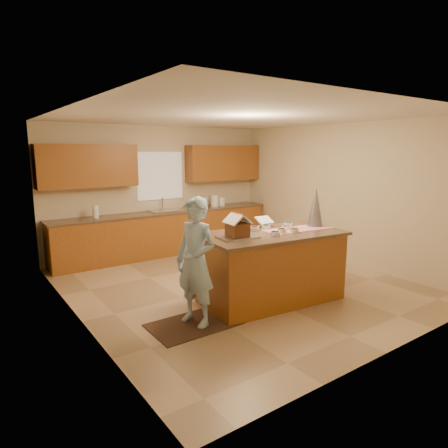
# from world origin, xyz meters

# --- Properties ---
(floor) EXTENTS (5.50, 5.50, 0.00)m
(floor) POSITION_xyz_m (0.00, 0.00, 0.00)
(floor) COLOR tan
(floor) RESTS_ON ground
(ceiling) EXTENTS (5.50, 5.50, 0.00)m
(ceiling) POSITION_xyz_m (0.00, 0.00, 2.70)
(ceiling) COLOR silver
(ceiling) RESTS_ON floor
(wall_back) EXTENTS (5.50, 5.50, 0.00)m
(wall_back) POSITION_xyz_m (0.00, 2.75, 1.35)
(wall_back) COLOR beige
(wall_back) RESTS_ON floor
(wall_front) EXTENTS (5.50, 5.50, 0.00)m
(wall_front) POSITION_xyz_m (0.00, -2.75, 1.35)
(wall_front) COLOR beige
(wall_front) RESTS_ON floor
(wall_left) EXTENTS (5.50, 5.50, 0.00)m
(wall_left) POSITION_xyz_m (-2.50, 0.00, 1.35)
(wall_left) COLOR beige
(wall_left) RESTS_ON floor
(wall_right) EXTENTS (5.50, 5.50, 0.00)m
(wall_right) POSITION_xyz_m (2.50, 0.00, 1.35)
(wall_right) COLOR beige
(wall_right) RESTS_ON floor
(stone_accent) EXTENTS (0.00, 2.50, 2.50)m
(stone_accent) POSITION_xyz_m (-2.48, -0.80, 1.25)
(stone_accent) COLOR gray
(stone_accent) RESTS_ON wall_left
(window_curtain) EXTENTS (1.05, 0.03, 1.00)m
(window_curtain) POSITION_xyz_m (0.00, 2.72, 1.65)
(window_curtain) COLOR white
(window_curtain) RESTS_ON wall_back
(back_counter_base) EXTENTS (4.80, 0.60, 0.88)m
(back_counter_base) POSITION_xyz_m (0.00, 2.45, 0.44)
(back_counter_base) COLOR #A15B21
(back_counter_base) RESTS_ON floor
(back_counter_top) EXTENTS (4.85, 0.63, 0.04)m
(back_counter_top) POSITION_xyz_m (0.00, 2.45, 0.90)
(back_counter_top) COLOR brown
(back_counter_top) RESTS_ON back_counter_base
(upper_cabinet_left) EXTENTS (1.85, 0.35, 0.80)m
(upper_cabinet_left) POSITION_xyz_m (-1.55, 2.57, 1.90)
(upper_cabinet_left) COLOR #9D5F21
(upper_cabinet_left) RESTS_ON wall_back
(upper_cabinet_right) EXTENTS (1.85, 0.35, 0.80)m
(upper_cabinet_right) POSITION_xyz_m (1.55, 2.57, 1.90)
(upper_cabinet_right) COLOR #9D5F21
(upper_cabinet_right) RESTS_ON wall_back
(sink) EXTENTS (0.70, 0.45, 0.12)m
(sink) POSITION_xyz_m (0.00, 2.45, 0.89)
(sink) COLOR silver
(sink) RESTS_ON back_counter_top
(faucet) EXTENTS (0.03, 0.03, 0.28)m
(faucet) POSITION_xyz_m (0.00, 2.63, 1.06)
(faucet) COLOR silver
(faucet) RESTS_ON back_counter_top
(island_base) EXTENTS (2.09, 1.20, 0.98)m
(island_base) POSITION_xyz_m (0.01, -0.84, 0.49)
(island_base) COLOR #A15B21
(island_base) RESTS_ON floor
(island_top) EXTENTS (2.19, 1.30, 0.04)m
(island_top) POSITION_xyz_m (0.01, -0.84, 1.00)
(island_top) COLOR brown
(island_top) RESTS_ON island_base
(table_runner) EXTENTS (1.15, 0.51, 0.01)m
(table_runner) POSITION_xyz_m (0.51, -0.89, 1.03)
(table_runner) COLOR #B10C29
(table_runner) RESTS_ON island_top
(baking_tray) EXTENTS (0.55, 0.43, 0.03)m
(baking_tray) POSITION_xyz_m (-0.61, -0.83, 1.04)
(baking_tray) COLOR silver
(baking_tray) RESTS_ON island_top
(cookbook) EXTENTS (0.26, 0.21, 0.10)m
(cookbook) POSITION_xyz_m (0.22, -0.44, 1.12)
(cookbook) COLOR white
(cookbook) RESTS_ON island_top
(tinsel_tree) EXTENTS (0.27, 0.27, 0.61)m
(tinsel_tree) POSITION_xyz_m (0.88, -0.87, 1.33)
(tinsel_tree) COLOR #A3A4AF
(tinsel_tree) RESTS_ON island_top
(rug) EXTENTS (1.10, 0.72, 0.01)m
(rug) POSITION_xyz_m (-1.37, -0.91, 0.01)
(rug) COLOR black
(rug) RESTS_ON floor
(boy) EXTENTS (0.55, 0.68, 1.62)m
(boy) POSITION_xyz_m (-1.32, -0.91, 0.82)
(boy) COLOR #A8D1EE
(boy) RESTS_ON rug
(canister_a) EXTENTS (0.16, 0.16, 0.22)m
(canister_a) POSITION_xyz_m (0.94, 2.45, 1.03)
(canister_a) COLOR white
(canister_a) RESTS_ON back_counter_top
(canister_b) EXTENTS (0.18, 0.18, 0.26)m
(canister_b) POSITION_xyz_m (1.22, 2.45, 1.05)
(canister_b) COLOR white
(canister_b) RESTS_ON back_counter_top
(canister_c) EXTENTS (0.14, 0.14, 0.20)m
(canister_c) POSITION_xyz_m (1.42, 2.45, 1.02)
(canister_c) COLOR white
(canister_c) RESTS_ON back_counter_top
(paper_towel) EXTENTS (0.11, 0.11, 0.24)m
(paper_towel) POSITION_xyz_m (-1.50, 2.45, 1.04)
(paper_towel) COLOR white
(paper_towel) RESTS_ON back_counter_top
(gingerbread_house) EXTENTS (0.33, 0.34, 0.31)m
(gingerbread_house) POSITION_xyz_m (-0.61, -0.83, 1.17)
(gingerbread_house) COLOR brown
(gingerbread_house) RESTS_ON baking_tray
(candy_bowls) EXTENTS (0.84, 0.68, 0.06)m
(candy_bowls) POSITION_xyz_m (0.12, -0.77, 1.05)
(candy_bowls) COLOR #DF277B
(candy_bowls) RESTS_ON island_top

